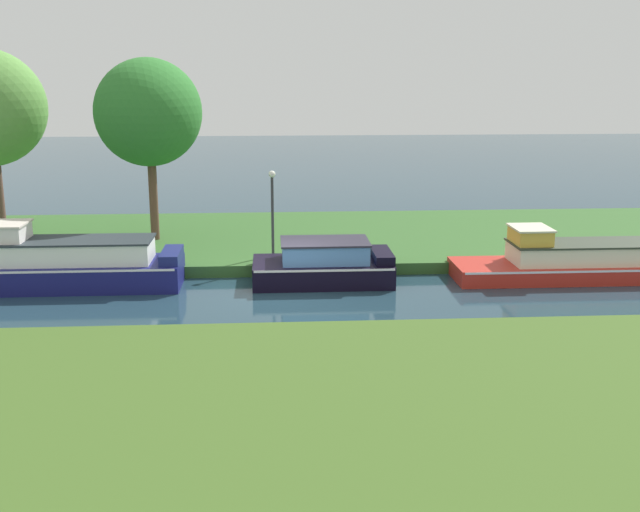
{
  "coord_description": "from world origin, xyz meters",
  "views": [
    {
      "loc": [
        -0.41,
        -23.03,
        6.79
      ],
      "look_at": [
        1.17,
        1.2,
        0.9
      ],
      "focal_mm": 42.97,
      "sensor_mm": 36.0,
      "label": 1
    }
  ],
  "objects_px": {
    "willow_tree_centre": "(149,113)",
    "mooring_post_near": "(44,256)",
    "black_barge": "(325,265)",
    "red_cruiser": "(579,262)",
    "lamp_post": "(272,203)",
    "navy_narrowboat": "(57,266)"
  },
  "relations": [
    {
      "from": "black_barge",
      "to": "red_cruiser",
      "type": "distance_m",
      "value": 8.54
    },
    {
      "from": "navy_narrowboat",
      "to": "lamp_post",
      "type": "xyz_separation_m",
      "value": [
        6.92,
        2.26,
        1.58
      ]
    },
    {
      "from": "red_cruiser",
      "to": "willow_tree_centre",
      "type": "height_order",
      "value": "willow_tree_centre"
    },
    {
      "from": "lamp_post",
      "to": "mooring_post_near",
      "type": "bearing_deg",
      "value": -172.33
    },
    {
      "from": "black_barge",
      "to": "navy_narrowboat",
      "type": "xyz_separation_m",
      "value": [
        -8.6,
        0.0,
        0.11
      ]
    },
    {
      "from": "black_barge",
      "to": "lamp_post",
      "type": "distance_m",
      "value": 3.29
    },
    {
      "from": "black_barge",
      "to": "mooring_post_near",
      "type": "distance_m",
      "value": 9.45
    },
    {
      "from": "mooring_post_near",
      "to": "navy_narrowboat",
      "type": "bearing_deg",
      "value": -58.1
    },
    {
      "from": "red_cruiser",
      "to": "mooring_post_near",
      "type": "distance_m",
      "value": 17.95
    },
    {
      "from": "navy_narrowboat",
      "to": "red_cruiser",
      "type": "height_order",
      "value": "navy_narrowboat"
    },
    {
      "from": "black_barge",
      "to": "lamp_post",
      "type": "height_order",
      "value": "lamp_post"
    },
    {
      "from": "navy_narrowboat",
      "to": "red_cruiser",
      "type": "distance_m",
      "value": 17.14
    },
    {
      "from": "black_barge",
      "to": "mooring_post_near",
      "type": "height_order",
      "value": "black_barge"
    },
    {
      "from": "navy_narrowboat",
      "to": "willow_tree_centre",
      "type": "distance_m",
      "value": 7.26
    },
    {
      "from": "lamp_post",
      "to": "red_cruiser",
      "type": "bearing_deg",
      "value": -12.48
    },
    {
      "from": "black_barge",
      "to": "red_cruiser",
      "type": "bearing_deg",
      "value": 0.0
    },
    {
      "from": "willow_tree_centre",
      "to": "mooring_post_near",
      "type": "bearing_deg",
      "value": -128.61
    },
    {
      "from": "red_cruiser",
      "to": "mooring_post_near",
      "type": "height_order",
      "value": "red_cruiser"
    },
    {
      "from": "navy_narrowboat",
      "to": "willow_tree_centre",
      "type": "xyz_separation_m",
      "value": [
        2.36,
        5.14,
        4.56
      ]
    },
    {
      "from": "black_barge",
      "to": "red_cruiser",
      "type": "relative_size",
      "value": 0.56
    },
    {
      "from": "navy_narrowboat",
      "to": "willow_tree_centre",
      "type": "height_order",
      "value": "willow_tree_centre"
    },
    {
      "from": "willow_tree_centre",
      "to": "lamp_post",
      "type": "xyz_separation_m",
      "value": [
        4.56,
        -2.88,
        -2.97
      ]
    }
  ]
}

